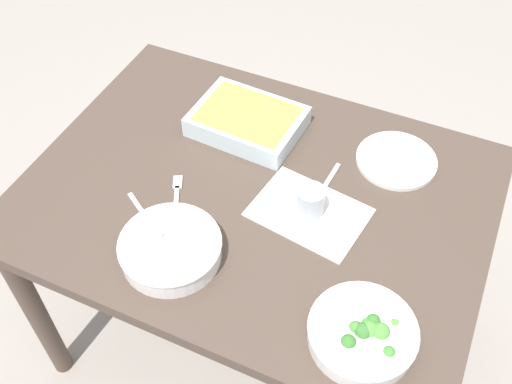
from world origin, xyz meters
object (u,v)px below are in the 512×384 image
at_px(spoon_by_stew, 149,222).
at_px(spoon_spare, 322,191).
at_px(baking_dish, 247,120).
at_px(spoon_by_broccoli, 356,321).
at_px(drink_cup, 310,203).
at_px(fork_on_table, 177,197).
at_px(stew_bowl, 171,248).
at_px(side_plate, 396,160).
at_px(broccoli_bowl, 363,333).

bearing_deg(spoon_by_stew, spoon_spare, -142.55).
distance_m(baking_dish, spoon_by_broccoli, 0.67).
height_order(baking_dish, spoon_spare, baking_dish).
xyz_separation_m(drink_cup, spoon_spare, (-0.01, -0.08, -0.03)).
bearing_deg(baking_dish, fork_on_table, 79.62).
height_order(stew_bowl, side_plate, stew_bowl).
xyz_separation_m(spoon_by_broccoli, fork_on_table, (0.54, -0.15, -0.00)).
bearing_deg(stew_bowl, spoon_by_broccoli, -178.34).
relative_size(broccoli_bowl, spoon_by_broccoli, 1.51).
xyz_separation_m(side_plate, fork_on_table, (0.48, 0.36, -0.00)).
bearing_deg(spoon_spare, fork_on_table, 27.30).
xyz_separation_m(side_plate, spoon_by_stew, (0.50, 0.46, -0.00)).
bearing_deg(baking_dish, spoon_by_broccoli, 135.85).
relative_size(baking_dish, spoon_spare, 1.78).
bearing_deg(broccoli_bowl, spoon_spare, -58.15).
height_order(spoon_spare, fork_on_table, spoon_spare).
distance_m(broccoli_bowl, spoon_by_broccoli, 0.05).
relative_size(spoon_by_broccoli, spoon_spare, 0.89).
bearing_deg(stew_bowl, broccoli_bowl, 177.24).
distance_m(broccoli_bowl, drink_cup, 0.36).
xyz_separation_m(drink_cup, spoon_by_broccoli, (-0.21, 0.25, -0.03)).
relative_size(baking_dish, drink_cup, 3.67).
distance_m(broccoli_bowl, baking_dish, 0.71).
xyz_separation_m(baking_dish, spoon_by_broccoli, (-0.48, 0.46, -0.03)).
xyz_separation_m(stew_bowl, fork_on_table, (0.08, -0.16, -0.03)).
relative_size(stew_bowl, drink_cup, 2.90).
height_order(stew_bowl, fork_on_table, stew_bowl).
xyz_separation_m(spoon_by_broccoli, spoon_spare, (0.20, -0.32, 0.00)).
bearing_deg(spoon_by_broccoli, side_plate, -84.12).
distance_m(side_plate, spoon_spare, 0.24).
relative_size(broccoli_bowl, fork_on_table, 1.42).
xyz_separation_m(side_plate, spoon_spare, (0.15, 0.19, -0.00)).
bearing_deg(side_plate, fork_on_table, 36.97).
xyz_separation_m(broccoli_bowl, baking_dish, (0.50, -0.50, 0.00)).
bearing_deg(drink_cup, side_plate, -119.61).
xyz_separation_m(stew_bowl, broccoli_bowl, (-0.48, 0.02, -0.00)).
bearing_deg(drink_cup, fork_on_table, 16.15).
distance_m(broccoli_bowl, fork_on_table, 0.59).
bearing_deg(side_plate, baking_dish, 6.73).
bearing_deg(side_plate, stew_bowl, 52.64).
distance_m(stew_bowl, spoon_spare, 0.42).
relative_size(stew_bowl, broccoli_bowl, 1.04).
bearing_deg(broccoli_bowl, fork_on_table, -18.51).
height_order(baking_dish, drink_cup, drink_cup).
xyz_separation_m(stew_bowl, baking_dish, (0.02, -0.48, 0.00)).
bearing_deg(spoon_by_stew, side_plate, -137.40).
relative_size(side_plate, fork_on_table, 1.32).
bearing_deg(side_plate, broccoli_bowl, 97.99).
relative_size(drink_cup, spoon_by_broccoli, 0.54).
distance_m(baking_dish, side_plate, 0.43).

